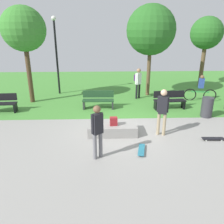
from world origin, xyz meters
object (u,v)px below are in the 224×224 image
object	(u,v)px
skateboard_by_ledge	(141,150)
park_bench_by_oak	(0,103)
skater_performing_trick	(97,128)
tree_broad_elm	(207,34)
lamp_post	(56,49)
pedestrian_with_backpack	(138,81)
park_bench_center_lawn	(98,99)
skater_watching	(163,109)
concrete_ledge	(112,129)
trash_bin	(207,107)
backpack_on_ledge	(114,121)
park_bench_near_lamppost	(169,100)
cyclist_on_bicycle	(200,90)
skateboard_spare	(213,138)
tree_leaning_ash	(151,30)
tree_slender_maple	(24,30)

from	to	relation	value
skateboard_by_ledge	park_bench_by_oak	distance (m)	7.59
skater_performing_trick	tree_broad_elm	bearing A→B (deg)	53.11
lamp_post	pedestrian_with_backpack	xyz separation A→B (m)	(4.88, -1.30, -1.71)
park_bench_center_lawn	skater_watching	bearing A→B (deg)	-52.65
concrete_ledge	trash_bin	xyz separation A→B (m)	(4.47, 1.67, 0.27)
lamp_post	skateboard_by_ledge	bearing A→B (deg)	-61.52
backpack_on_ledge	skateboard_by_ledge	bearing A→B (deg)	120.29
park_bench_near_lamppost	concrete_ledge	bearing A→B (deg)	-136.51
park_bench_by_oak	concrete_ledge	bearing A→B (deg)	-26.12
skater_performing_trick	cyclist_on_bicycle	world-z (taller)	skater_performing_trick
skateboard_spare	tree_leaning_ash	xyz separation A→B (m)	(-1.27, 6.27, 3.78)
park_bench_center_lawn	trash_bin	world-z (taller)	trash_bin
skateboard_spare	tree_broad_elm	distance (m)	9.87
tree_leaning_ash	cyclist_on_bicycle	world-z (taller)	tree_leaning_ash
backpack_on_ledge	tree_slender_maple	distance (m)	7.10
tree_leaning_ash	trash_bin	distance (m)	5.54
park_bench_by_oak	trash_bin	bearing A→B (deg)	-5.77
backpack_on_ledge	cyclist_on_bicycle	bearing A→B (deg)	-142.93
pedestrian_with_backpack	skater_performing_trick	bearing A→B (deg)	-108.52
concrete_ledge	trash_bin	distance (m)	4.78
skateboard_by_ledge	concrete_ledge	bearing A→B (deg)	122.49
concrete_ledge	tree_slender_maple	xyz separation A→B (m)	(-4.39, 4.33, 3.67)
skater_watching	park_bench_near_lamppost	bearing A→B (deg)	69.09
tree_broad_elm	cyclist_on_bicycle	bearing A→B (deg)	-112.78
park_bench_center_lawn	trash_bin	distance (m)	5.27
skater_watching	park_bench_center_lawn	xyz separation A→B (m)	(-2.48, 3.25, -0.59)
trash_bin	park_bench_by_oak	bearing A→B (deg)	174.23
skateboard_spare	trash_bin	xyz separation A→B (m)	(0.78, 2.39, 0.40)
skateboard_by_ledge	pedestrian_with_backpack	distance (m)	6.40
skater_watching	park_bench_near_lamppost	distance (m)	3.35
park_bench_center_lawn	trash_bin	bearing A→B (deg)	-15.35
skater_performing_trick	pedestrian_with_backpack	distance (m)	6.96
park_bench_center_lawn	tree_slender_maple	bearing A→B (deg)	161.46
park_bench_center_lawn	tree_leaning_ash	size ratio (longest dim) A/B	0.31
skater_performing_trick	skateboard_by_ledge	distance (m)	1.76
skater_watching	park_bench_by_oak	bearing A→B (deg)	158.65
tree_broad_elm	tree_slender_maple	xyz separation A→B (m)	(-11.16, -3.62, 0.22)
cyclist_on_bicycle	pedestrian_with_backpack	bearing A→B (deg)	170.10
skater_watching	concrete_ledge	bearing A→B (deg)	174.19
lamp_post	trash_bin	size ratio (longest dim) A/B	4.98
tree_leaning_ash	tree_broad_elm	bearing A→B (deg)	28.92
concrete_ledge	pedestrian_with_backpack	world-z (taller)	pedestrian_with_backpack
park_bench_center_lawn	trash_bin	xyz separation A→B (m)	(5.09, -1.40, -0.01)
tree_slender_maple	lamp_post	bearing A→B (deg)	56.21
lamp_post	skater_performing_trick	bearing A→B (deg)	-71.33
skater_watching	park_bench_center_lawn	bearing A→B (deg)	127.35
trash_bin	cyclist_on_bicycle	distance (m)	2.66
skateboard_by_ledge	park_bench_near_lamppost	size ratio (longest dim) A/B	0.51
concrete_ledge	skater_performing_trick	distance (m)	2.02
tree_leaning_ash	pedestrian_with_backpack	distance (m)	2.95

